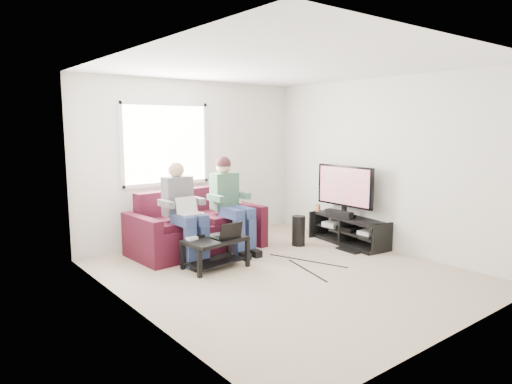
% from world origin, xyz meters
% --- Properties ---
extents(floor, '(4.50, 4.50, 0.00)m').
position_xyz_m(floor, '(0.00, 0.00, 0.00)').
color(floor, '#BFA894').
rests_on(floor, ground).
extents(ceiling, '(4.50, 4.50, 0.00)m').
position_xyz_m(ceiling, '(0.00, 0.00, 2.60)').
color(ceiling, white).
rests_on(ceiling, wall_back).
extents(wall_back, '(4.50, 0.00, 4.50)m').
position_xyz_m(wall_back, '(0.00, 2.25, 1.30)').
color(wall_back, silver).
rests_on(wall_back, floor).
extents(wall_front, '(4.50, 0.00, 4.50)m').
position_xyz_m(wall_front, '(0.00, -2.25, 1.30)').
color(wall_front, silver).
rests_on(wall_front, floor).
extents(wall_left, '(0.00, 4.50, 4.50)m').
position_xyz_m(wall_left, '(-2.00, 0.00, 1.30)').
color(wall_left, silver).
rests_on(wall_left, floor).
extents(wall_right, '(0.00, 4.50, 4.50)m').
position_xyz_m(wall_right, '(2.00, 0.00, 1.30)').
color(wall_right, silver).
rests_on(wall_right, floor).
extents(window, '(1.48, 0.04, 1.28)m').
position_xyz_m(window, '(-0.50, 2.23, 1.60)').
color(window, white).
rests_on(window, wall_back).
extents(sofa, '(1.99, 1.01, 0.91)m').
position_xyz_m(sofa, '(-0.34, 1.65, 0.33)').
color(sofa, '#42101D').
rests_on(sofa, floor).
extents(person_left, '(0.40, 0.71, 1.38)m').
position_xyz_m(person_left, '(-0.74, 1.29, 0.76)').
color(person_left, navy).
rests_on(person_left, sofa).
extents(person_right, '(0.40, 0.71, 1.43)m').
position_xyz_m(person_right, '(0.06, 1.31, 0.82)').
color(person_right, navy).
rests_on(person_right, sofa).
extents(laptop_silver, '(0.34, 0.25, 0.24)m').
position_xyz_m(laptop_silver, '(-0.74, 1.12, 0.75)').
color(laptop_silver, silver).
rests_on(laptop_silver, person_left).
extents(coffee_table, '(0.86, 0.59, 0.41)m').
position_xyz_m(coffee_table, '(-0.58, 0.74, 0.30)').
color(coffee_table, black).
rests_on(coffee_table, floor).
extents(laptop_black, '(0.36, 0.26, 0.24)m').
position_xyz_m(laptop_black, '(-0.46, 0.66, 0.53)').
color(laptop_black, black).
rests_on(laptop_black, coffee_table).
extents(controller_a, '(0.15, 0.11, 0.04)m').
position_xyz_m(controller_a, '(-0.86, 0.86, 0.43)').
color(controller_a, silver).
rests_on(controller_a, coffee_table).
extents(controller_b, '(0.15, 0.11, 0.04)m').
position_xyz_m(controller_b, '(-0.68, 0.92, 0.43)').
color(controller_b, black).
rests_on(controller_b, coffee_table).
extents(controller_c, '(0.15, 0.11, 0.04)m').
position_xyz_m(controller_c, '(-0.28, 0.89, 0.43)').
color(controller_c, gray).
rests_on(controller_c, coffee_table).
extents(tv_stand, '(0.58, 1.39, 0.45)m').
position_xyz_m(tv_stand, '(1.77, 0.46, 0.20)').
color(tv_stand, black).
rests_on(tv_stand, floor).
extents(tv, '(0.12, 1.10, 0.81)m').
position_xyz_m(tv, '(1.77, 0.56, 0.91)').
color(tv, black).
rests_on(tv, tv_stand).
extents(soundbar, '(0.12, 0.50, 0.10)m').
position_xyz_m(soundbar, '(1.65, 0.56, 0.50)').
color(soundbar, black).
rests_on(soundbar, tv_stand).
extents(drink_cup, '(0.08, 0.08, 0.12)m').
position_xyz_m(drink_cup, '(1.72, 1.09, 0.51)').
color(drink_cup, '#B2754C').
rests_on(drink_cup, tv_stand).
extents(console_white, '(0.30, 0.22, 0.06)m').
position_xyz_m(console_white, '(1.77, 0.06, 0.27)').
color(console_white, silver).
rests_on(console_white, tv_stand).
extents(console_grey, '(0.34, 0.26, 0.08)m').
position_xyz_m(console_grey, '(1.77, 0.76, 0.28)').
color(console_grey, gray).
rests_on(console_grey, tv_stand).
extents(console_black, '(0.38, 0.30, 0.07)m').
position_xyz_m(console_black, '(1.77, 0.41, 0.27)').
color(console_black, black).
rests_on(console_black, tv_stand).
extents(subwoofer, '(0.21, 0.21, 0.47)m').
position_xyz_m(subwoofer, '(1.09, 0.89, 0.24)').
color(subwoofer, black).
rests_on(subwoofer, floor).
extents(keyboard_floor, '(0.17, 0.42, 0.02)m').
position_xyz_m(keyboard_floor, '(1.45, 0.18, 0.01)').
color(keyboard_floor, black).
rests_on(keyboard_floor, floor).
extents(end_table, '(0.37, 0.37, 0.65)m').
position_xyz_m(end_table, '(0.44, 1.76, 0.29)').
color(end_table, black).
rests_on(end_table, floor).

